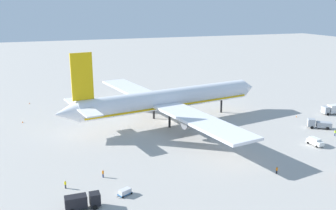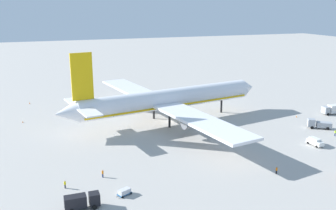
# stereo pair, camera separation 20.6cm
# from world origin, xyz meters

# --- Properties ---
(ground_plane) EXTENTS (600.00, 600.00, 0.00)m
(ground_plane) POSITION_xyz_m (0.00, 0.00, 0.00)
(ground_plane) COLOR #ADA8A0
(airliner) EXTENTS (70.16, 80.29, 23.58)m
(airliner) POSITION_xyz_m (-1.35, -0.12, 7.24)
(airliner) COLOR white
(airliner) RESTS_ON ground
(service_truck_0) EXTENTS (6.31, 3.20, 3.14)m
(service_truck_0) POSITION_xyz_m (54.51, -11.24, 1.71)
(service_truck_0) COLOR #999EA5
(service_truck_0) RESTS_ON ground
(service_truck_1) EXTENTS (6.91, 5.51, 2.79)m
(service_truck_1) POSITION_xyz_m (39.68, -21.87, 1.36)
(service_truck_1) COLOR #999EA5
(service_truck_1) RESTS_ON ground
(service_truck_3) EXTENTS (6.30, 2.32, 2.78)m
(service_truck_3) POSITION_xyz_m (-33.15, -43.96, 1.58)
(service_truck_3) COLOR black
(service_truck_3) RESTS_ON ground
(service_van) EXTENTS (2.32, 4.71, 1.97)m
(service_van) POSITION_xyz_m (28.90, -32.78, 1.03)
(service_van) COLOR white
(service_van) RESTS_ON ground
(baggage_cart_0) EXTENTS (3.40, 2.45, 1.24)m
(baggage_cart_0) POSITION_xyz_m (-24.71, -41.56, 0.69)
(baggage_cart_0) COLOR #26598C
(baggage_cart_0) RESTS_ON ground
(ground_worker_0) EXTENTS (0.43, 0.43, 1.72)m
(ground_worker_0) POSITION_xyz_m (-27.29, -32.42, 0.88)
(ground_worker_0) COLOR navy
(ground_worker_0) RESTS_ON ground
(ground_worker_2) EXTENTS (0.44, 0.44, 1.67)m
(ground_worker_2) POSITION_xyz_m (8.82, -43.86, 0.85)
(ground_worker_2) COLOR black
(ground_worker_2) RESTS_ON ground
(ground_worker_4) EXTENTS (0.52, 0.52, 1.67)m
(ground_worker_4) POSITION_xyz_m (-35.35, -34.75, 0.85)
(ground_worker_4) COLOR #3F3F47
(ground_worker_4) RESTS_ON ground
(ground_worker_5) EXTENTS (0.41, 0.41, 1.77)m
(ground_worker_5) POSITION_xyz_m (39.30, -28.94, 0.90)
(ground_worker_5) COLOR navy
(ground_worker_5) RESTS_ON ground
(traffic_cone_0) EXTENTS (0.36, 0.36, 0.55)m
(traffic_cone_0) POSITION_xyz_m (-41.91, 38.57, 0.28)
(traffic_cone_0) COLOR orange
(traffic_cone_0) RESTS_ON ground
(traffic_cone_1) EXTENTS (0.36, 0.36, 0.55)m
(traffic_cone_1) POSITION_xyz_m (-44.01, 14.56, 0.28)
(traffic_cone_1) COLOR orange
(traffic_cone_1) RESTS_ON ground
(traffic_cone_2) EXTENTS (0.36, 0.36, 0.55)m
(traffic_cone_2) POSITION_xyz_m (41.05, -10.23, 0.28)
(traffic_cone_2) COLOR orange
(traffic_cone_2) RESTS_ON ground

